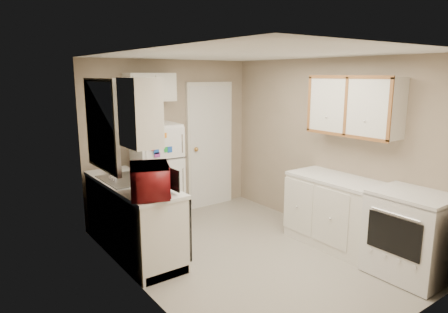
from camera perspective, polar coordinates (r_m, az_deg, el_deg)
floor at (r=5.09m, az=3.40°, el=-13.73°), size 3.80×3.80×0.00m
ceiling at (r=4.60m, az=3.77°, el=14.37°), size 3.80×3.80×0.00m
wall_left at (r=3.98m, az=-12.19°, el=-2.86°), size 3.80×3.80×0.00m
wall_right at (r=5.68m, az=14.55°, el=1.34°), size 3.80×3.80×0.00m
wall_back at (r=6.26m, az=-7.55°, el=2.55°), size 2.80×2.80×0.00m
wall_front at (r=3.50m, az=23.86°, el=-5.64°), size 2.80×2.80×0.00m
left_counter at (r=5.11m, az=-12.87°, el=-8.45°), size 0.60×1.80×0.90m
dishwasher at (r=4.70m, az=-6.66°, el=-9.49°), size 0.03×0.58×0.72m
sink at (r=5.12m, az=-13.74°, el=-3.64°), size 0.54×0.74×0.16m
microwave at (r=4.36m, az=-10.53°, el=-3.59°), size 0.68×0.54×0.40m
soap_bottle at (r=5.43m, az=-15.72°, el=-1.35°), size 0.10×0.10×0.18m
window_blinds at (r=4.89m, az=-16.98°, el=4.33°), size 0.10×0.98×1.08m
upper_cabinet_left at (r=4.14m, az=-11.88°, el=6.14°), size 0.30×0.45×0.70m
refrigerator at (r=5.90m, az=-9.57°, el=-2.57°), size 0.66×0.65×1.49m
cabinet_over_fridge at (r=5.87m, az=-10.53°, el=9.71°), size 0.70×0.30×0.40m
interior_door at (r=6.61m, az=-2.01°, el=1.55°), size 0.86×0.06×2.08m
right_counter at (r=5.17m, az=18.85°, el=-8.53°), size 0.60×2.00×0.90m
stove at (r=4.84m, az=25.02°, el=-10.07°), size 0.65×0.79×0.96m
upper_cabinet_right at (r=5.19m, az=18.09°, el=6.88°), size 0.30×1.20×0.70m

